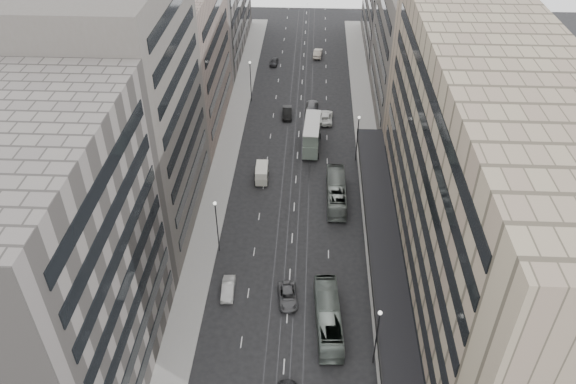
% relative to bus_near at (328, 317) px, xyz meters
% --- Properties ---
extents(ground, '(220.00, 220.00, 0.00)m').
position_rel_bus_near_xyz_m(ground, '(-4.79, 0.18, -1.59)').
color(ground, black).
rests_on(ground, ground).
extents(sidewalk_right, '(4.00, 125.00, 0.15)m').
position_rel_bus_near_xyz_m(sidewalk_right, '(7.21, 37.68, -1.52)').
color(sidewalk_right, gray).
rests_on(sidewalk_right, ground).
extents(sidewalk_left, '(4.00, 125.00, 0.15)m').
position_rel_bus_near_xyz_m(sidewalk_left, '(-16.79, 37.68, -1.52)').
color(sidewalk_left, gray).
rests_on(sidewalk_left, ground).
extents(department_store, '(19.20, 60.00, 30.00)m').
position_rel_bus_near_xyz_m(department_store, '(16.67, 8.18, 13.35)').
color(department_store, gray).
rests_on(department_store, ground).
extents(building_right_mid, '(15.00, 28.00, 24.00)m').
position_rel_bus_near_xyz_m(building_right_mid, '(16.71, 52.18, 10.41)').
color(building_right_mid, '#4E4943').
rests_on(building_right_mid, ground).
extents(building_left_a, '(15.00, 28.00, 30.00)m').
position_rel_bus_near_xyz_m(building_left_a, '(-26.29, -7.82, 13.41)').
color(building_left_a, '#645E5A').
rests_on(building_left_a, ground).
extents(building_left_b, '(15.00, 26.00, 34.00)m').
position_rel_bus_near_xyz_m(building_left_b, '(-26.29, 19.18, 15.41)').
color(building_left_b, '#4E4943').
rests_on(building_left_b, ground).
extents(building_left_c, '(15.00, 28.00, 25.00)m').
position_rel_bus_near_xyz_m(building_left_c, '(-26.29, 46.18, 10.91)').
color(building_left_c, '#706157').
rests_on(building_left_c, ground).
extents(lamp_right_near, '(0.44, 0.44, 8.32)m').
position_rel_bus_near_xyz_m(lamp_right_near, '(4.91, -4.82, 3.61)').
color(lamp_right_near, '#262628').
rests_on(lamp_right_near, ground).
extents(lamp_right_far, '(0.44, 0.44, 8.32)m').
position_rel_bus_near_xyz_m(lamp_right_far, '(4.91, 35.18, 3.61)').
color(lamp_right_far, '#262628').
rests_on(lamp_right_far, ground).
extents(lamp_left_near, '(0.44, 0.44, 8.32)m').
position_rel_bus_near_xyz_m(lamp_left_near, '(-14.49, 12.18, 3.61)').
color(lamp_left_near, '#262628').
rests_on(lamp_left_near, ground).
extents(lamp_left_far, '(0.44, 0.44, 8.32)m').
position_rel_bus_near_xyz_m(lamp_left_far, '(-14.49, 55.18, 3.61)').
color(lamp_left_far, '#262628').
rests_on(lamp_left_far, ground).
extents(bus_near, '(3.43, 11.59, 3.19)m').
position_rel_bus_near_xyz_m(bus_near, '(0.00, 0.00, 0.00)').
color(bus_near, gray).
rests_on(bus_near, ground).
extents(bus_far, '(2.75, 11.43, 3.18)m').
position_rel_bus_near_xyz_m(bus_far, '(1.42, 24.07, -0.00)').
color(bus_far, gray).
rests_on(bus_far, ground).
extents(double_decker, '(3.16, 9.18, 4.96)m').
position_rel_bus_near_xyz_m(double_decker, '(-2.47, 38.64, 1.08)').
color(double_decker, slate).
rests_on(double_decker, ground).
extents(panel_van, '(2.14, 4.19, 2.61)m').
position_rel_bus_near_xyz_m(panel_van, '(-10.12, 28.69, -0.15)').
color(panel_van, '#B7B5A5').
rests_on(panel_van, ground).
extents(sedan_1, '(1.66, 4.32, 1.40)m').
position_rel_bus_near_xyz_m(sedan_1, '(-12.25, 4.65, -0.89)').
color(sedan_1, '#BCBBB7').
rests_on(sedan_1, ground).
extents(sedan_2, '(2.79, 5.06, 1.34)m').
position_rel_bus_near_xyz_m(sedan_2, '(-4.85, 3.77, -0.92)').
color(sedan_2, '#4D4D4F').
rests_on(sedan_2, ground).
extents(sedan_4, '(1.88, 4.02, 1.33)m').
position_rel_bus_near_xyz_m(sedan_4, '(-10.60, 29.80, -0.93)').
color(sedan_4, '#A99F8C').
rests_on(sedan_4, ground).
extents(sedan_5, '(1.92, 4.92, 1.60)m').
position_rel_bus_near_xyz_m(sedan_5, '(-7.19, 49.44, -0.79)').
color(sedan_5, black).
rests_on(sedan_5, ground).
extents(sedan_6, '(2.95, 5.91, 1.61)m').
position_rel_bus_near_xyz_m(sedan_6, '(-0.07, 48.09, -0.79)').
color(sedan_6, white).
rests_on(sedan_6, ground).
extents(sedan_7, '(2.63, 5.59, 1.58)m').
position_rel_bus_near_xyz_m(sedan_7, '(-2.69, 52.26, -0.81)').
color(sedan_7, slate).
rests_on(sedan_7, ground).
extents(sedan_8, '(1.98, 4.08, 1.34)m').
position_rel_bus_near_xyz_m(sedan_8, '(-11.20, 72.53, -0.92)').
color(sedan_8, '#242426').
rests_on(sedan_8, ground).
extents(sedan_9, '(2.18, 5.14, 1.65)m').
position_rel_bus_near_xyz_m(sedan_9, '(-1.65, 77.43, -0.77)').
color(sedan_9, '#BBAE9B').
rests_on(sedan_9, ground).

